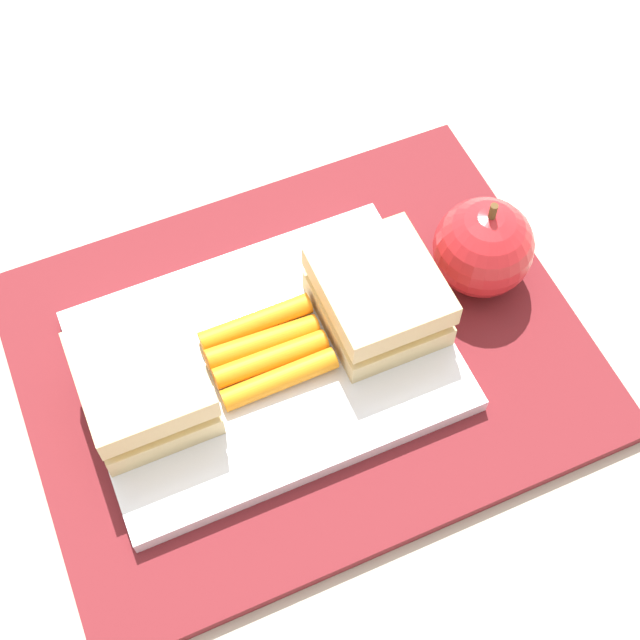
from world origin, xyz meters
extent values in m
plane|color=#B7AD99|center=(0.00, 0.00, 0.00)|extent=(2.40, 2.40, 0.00)
cube|color=maroon|center=(0.00, 0.00, 0.01)|extent=(0.36, 0.28, 0.01)
cube|color=white|center=(-0.03, 0.00, 0.02)|extent=(0.23, 0.17, 0.01)
cube|color=#DBC189|center=(-0.10, 0.00, 0.03)|extent=(0.07, 0.08, 0.02)
cube|color=#F4CC4C|center=(-0.10, 0.00, 0.04)|extent=(0.07, 0.07, 0.01)
cube|color=#DBC189|center=(-0.10, 0.00, 0.06)|extent=(0.07, 0.08, 0.02)
cube|color=#DBC189|center=(0.05, 0.00, 0.03)|extent=(0.07, 0.08, 0.02)
cube|color=#F4CC4C|center=(0.05, 0.00, 0.04)|extent=(0.07, 0.07, 0.01)
cube|color=#DBC189|center=(0.05, 0.00, 0.06)|extent=(0.07, 0.08, 0.02)
cylinder|color=orange|center=(-0.02, -0.02, 0.03)|extent=(0.08, 0.01, 0.02)
cylinder|color=orange|center=(-0.02, -0.01, 0.03)|extent=(0.08, 0.01, 0.02)
cylinder|color=orange|center=(-0.02, 0.01, 0.03)|extent=(0.08, 0.01, 0.02)
cylinder|color=orange|center=(-0.02, 0.02, 0.03)|extent=(0.08, 0.01, 0.01)
sphere|color=red|center=(0.13, 0.01, 0.04)|extent=(0.07, 0.07, 0.07)
cylinder|color=brown|center=(0.13, 0.01, 0.08)|extent=(0.01, 0.01, 0.01)
camera|label=1|loc=(-0.10, -0.26, 0.52)|focal=49.83mm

